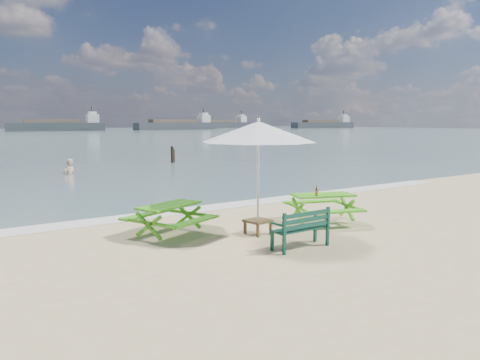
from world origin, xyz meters
TOP-DOWN VIEW (x-y plane):
  - foam_strip at (0.00, 4.60)m, footprint 22.00×0.90m
  - picnic_table_left at (-2.07, 2.21)m, footprint 2.00×2.10m
  - picnic_table_right at (1.71, 1.24)m, footprint 2.02×2.12m
  - park_bench at (-0.35, -0.21)m, footprint 1.27×0.45m
  - side_table at (-0.36, 1.21)m, footprint 0.58×0.58m
  - patio_umbrella at (-0.36, 1.21)m, footprint 2.90×2.90m
  - beer_bottle at (1.41, 1.17)m, footprint 0.07×0.07m
  - swimmer at (-0.62, 15.97)m, footprint 0.80×0.68m
  - mooring_pilings at (6.38, 18.89)m, footprint 0.56×0.76m
  - cargo_ships at (53.74, 124.35)m, footprint 160.01×28.72m

SIDE VIEW (x-z plane):
  - swimmer at x=-0.62m, z-range -1.10..0.75m
  - foam_strip at x=0.00m, z-range 0.00..0.01m
  - side_table at x=-0.36m, z-range 0.01..0.34m
  - park_bench at x=-0.35m, z-range -0.15..0.63m
  - picnic_table_left at x=-2.07m, z-range -0.01..0.70m
  - picnic_table_right at x=1.71m, z-range -0.01..0.72m
  - mooring_pilings at x=6.38m, z-range -0.24..0.99m
  - beer_bottle at x=1.41m, z-range 0.69..0.94m
  - cargo_ships at x=53.74m, z-range -1.02..3.38m
  - patio_umbrella at x=-0.36m, z-range 1.04..3.59m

